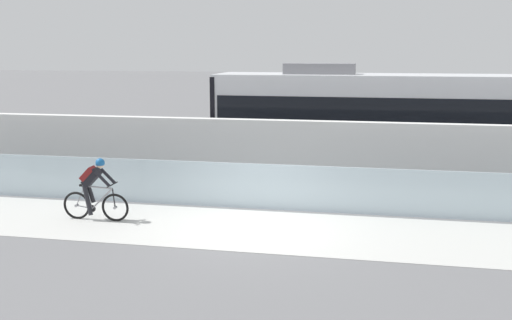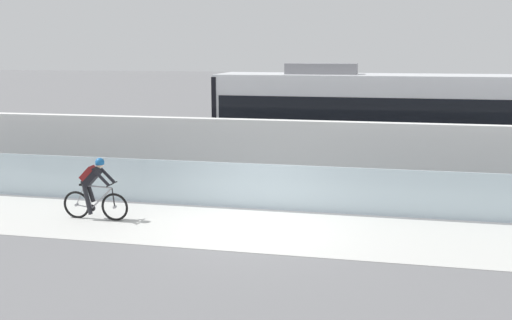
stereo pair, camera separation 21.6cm
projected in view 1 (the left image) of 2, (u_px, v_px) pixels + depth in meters
ground_plane at (254, 230)px, 13.73m from camera, size 200.00×200.00×0.00m
bike_path_deck at (254, 229)px, 13.73m from camera, size 32.00×3.20×0.01m
glass_parapet at (267, 187)px, 15.40m from camera, size 32.00×0.05×1.25m
concrete_barrier_wall at (278, 157)px, 17.04m from camera, size 32.00×0.36×2.22m
tram_rail_near at (289, 176)px, 19.65m from camera, size 32.00×0.08×0.01m
tram_rail_far at (294, 167)px, 21.03m from camera, size 32.00×0.08×0.01m
tram at (376, 121)px, 19.44m from camera, size 11.06×2.54×3.81m
cyclist_on_bike at (95, 190)px, 14.35m from camera, size 1.77×0.58×1.61m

